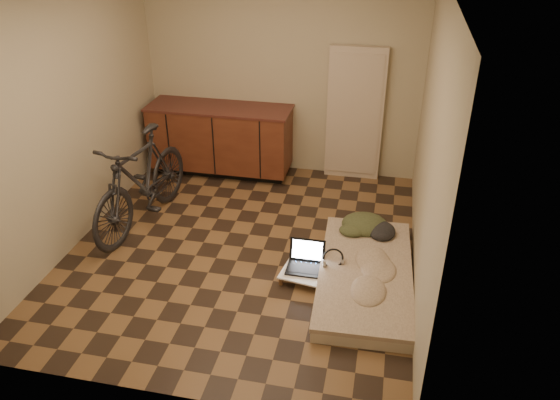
% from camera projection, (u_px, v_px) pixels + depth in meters
% --- Properties ---
extents(room_shell, '(3.50, 4.00, 2.60)m').
position_uv_depth(room_shell, '(238.00, 132.00, 5.12)').
color(room_shell, brown).
rests_on(room_shell, ground).
extents(cabinets, '(1.84, 0.62, 0.91)m').
position_uv_depth(cabinets, '(221.00, 139.00, 7.11)').
color(cabinets, black).
rests_on(cabinets, ground).
extents(appliance_panel, '(0.70, 0.10, 1.70)m').
position_uv_depth(appliance_panel, '(355.00, 114.00, 6.82)').
color(appliance_panel, beige).
rests_on(appliance_panel, ground).
extents(bicycle, '(0.79, 1.88, 1.18)m').
position_uv_depth(bicycle, '(140.00, 176.00, 5.90)').
color(bicycle, black).
rests_on(bicycle, ground).
extents(futon, '(0.94, 1.84, 0.16)m').
position_uv_depth(futon, '(365.00, 276.00, 5.19)').
color(futon, beige).
rests_on(futon, ground).
extents(clothing_pile, '(0.53, 0.45, 0.21)m').
position_uv_depth(clothing_pile, '(369.00, 221.00, 5.72)').
color(clothing_pile, '#373F25').
rests_on(clothing_pile, futon).
extents(headphones, '(0.27, 0.25, 0.15)m').
position_uv_depth(headphones, '(333.00, 258.00, 5.19)').
color(headphones, black).
rests_on(headphones, futon).
extents(lap_desk, '(0.63, 0.46, 0.10)m').
position_uv_depth(lap_desk, '(312.00, 274.00, 5.20)').
color(lap_desk, brown).
rests_on(lap_desk, ground).
extents(laptop, '(0.35, 0.31, 0.24)m').
position_uv_depth(laptop, '(306.00, 262.00, 5.26)').
color(laptop, black).
rests_on(laptop, lap_desk).
extents(mouse, '(0.11, 0.12, 0.04)m').
position_uv_depth(mouse, '(333.00, 275.00, 5.14)').
color(mouse, white).
rests_on(mouse, lap_desk).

